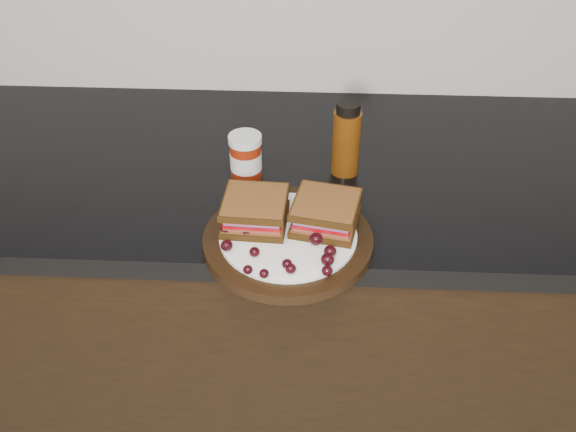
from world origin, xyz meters
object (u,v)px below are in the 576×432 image
Objects in this scene: plate at (288,240)px; sandwich_left at (255,211)px; condiment_jar at (246,157)px; oil_bottle at (346,138)px.

plate is 0.07m from sandwich_left.
sandwich_left is at bearing 154.02° from plate.
plate is at bearing -22.93° from sandwich_left.
condiment_jar is at bearing 114.49° from plate.
sandwich_left reaches higher than plate.
sandwich_left is 0.25m from oil_bottle.
oil_bottle reaches higher than sandwich_left.
plate is 2.68× the size of sandwich_left.
sandwich_left is at bearing -128.22° from oil_bottle.
plate is at bearing -65.51° from condiment_jar.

